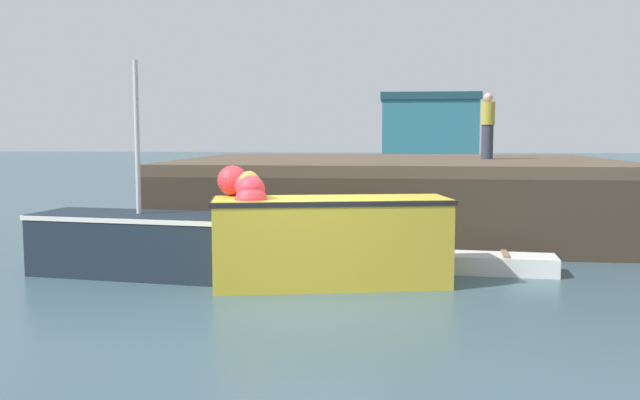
# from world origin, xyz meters

# --- Properties ---
(ground) EXTENTS (120.00, 160.00, 0.10)m
(ground) POSITION_xyz_m (0.00, 0.00, -0.05)
(ground) COLOR #38515B
(pier) EXTENTS (10.56, 7.93, 1.83)m
(pier) POSITION_xyz_m (1.46, 6.69, 1.52)
(pier) COLOR brown
(pier) RESTS_ON ground
(fishing_boat_near_left) EXTENTS (3.90, 1.78, 3.70)m
(fishing_boat_near_left) POSITION_xyz_m (-3.01, 1.40, 0.58)
(fishing_boat_near_left) COLOR #19232D
(fishing_boat_near_left) RESTS_ON ground
(fishing_boat_near_right) EXTENTS (3.97, 1.90, 1.94)m
(fishing_boat_near_right) POSITION_xyz_m (0.31, 0.87, 0.81)
(fishing_boat_near_right) COLOR gold
(fishing_boat_near_right) RESTS_ON ground
(rowboat) EXTENTS (1.83, 0.91, 0.36)m
(rowboat) POSITION_xyz_m (3.36, 2.18, 0.16)
(rowboat) COLOR silver
(rowboat) RESTS_ON ground
(dockworker) EXTENTS (0.34, 0.34, 1.63)m
(dockworker) POSITION_xyz_m (3.71, 7.32, 2.65)
(dockworker) COLOR #2D3342
(dockworker) RESTS_ON pier
(warehouse) EXTENTS (6.77, 6.04, 5.29)m
(warehouse) POSITION_xyz_m (3.89, 39.05, 2.66)
(warehouse) COLOR #2D6B7A
(warehouse) RESTS_ON ground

